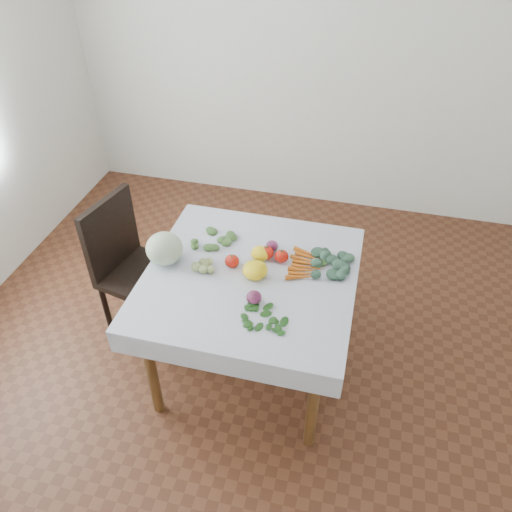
{
  "coord_description": "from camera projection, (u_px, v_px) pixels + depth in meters",
  "views": [
    {
      "loc": [
        0.52,
        -1.94,
        2.54
      ],
      "look_at": [
        0.01,
        0.08,
        0.82
      ],
      "focal_mm": 35.0,
      "sensor_mm": 36.0,
      "label": 1
    }
  ],
  "objects": [
    {
      "name": "tomatillo_cluster",
      "position": [
        205.0,
        266.0,
        2.7
      ],
      "size": [
        0.14,
        0.09,
        0.04
      ],
      "color": "#9FB769",
      "rests_on": "tablecloth"
    },
    {
      "name": "kale_bunch",
      "position": [
        328.0,
        264.0,
        2.72
      ],
      "size": [
        0.29,
        0.27,
        0.04
      ],
      "color": "#365944",
      "rests_on": "tablecloth"
    },
    {
      "name": "ground",
      "position": [
        251.0,
        364.0,
        3.16
      ],
      "size": [
        4.0,
        4.0,
        0.0
      ],
      "primitive_type": "plane",
      "color": "brown"
    },
    {
      "name": "table",
      "position": [
        250.0,
        288.0,
        2.74
      ],
      "size": [
        1.0,
        1.0,
        0.75
      ],
      "color": "brown",
      "rests_on": "ground"
    },
    {
      "name": "chair",
      "position": [
        129.0,
        261.0,
        3.09
      ],
      "size": [
        0.52,
        0.52,
        0.96
      ],
      "color": "black",
      "rests_on": "ground"
    },
    {
      "name": "tomato_a",
      "position": [
        281.0,
        256.0,
        2.74
      ],
      "size": [
        0.08,
        0.08,
        0.07
      ],
      "primitive_type": "ellipsoid",
      "rotation": [
        0.0,
        0.0,
        -0.06
      ],
      "color": "red",
      "rests_on": "tablecloth"
    },
    {
      "name": "heirloom_back",
      "position": [
        260.0,
        253.0,
        2.76
      ],
      "size": [
        0.13,
        0.13,
        0.07
      ],
      "primitive_type": "ellipsoid",
      "rotation": [
        0.0,
        0.0,
        -0.21
      ],
      "color": "#FFF31A",
      "rests_on": "tablecloth"
    },
    {
      "name": "basil_bunch",
      "position": [
        263.0,
        316.0,
        2.43
      ],
      "size": [
        0.26,
        0.18,
        0.01
      ],
      "color": "#1E541A",
      "rests_on": "tablecloth"
    },
    {
      "name": "dill_bunch",
      "position": [
        212.0,
        239.0,
        2.9
      ],
      "size": [
        0.21,
        0.21,
        0.02
      ],
      "color": "#456B31",
      "rests_on": "tablecloth"
    },
    {
      "name": "back_wall",
      "position": [
        316.0,
        47.0,
        3.8
      ],
      "size": [
        4.0,
        0.04,
        2.7
      ],
      "primitive_type": "cube",
      "color": "white",
      "rests_on": "ground"
    },
    {
      "name": "cabbage",
      "position": [
        164.0,
        249.0,
        2.71
      ],
      "size": [
        0.26,
        0.26,
        0.18
      ],
      "primitive_type": "ellipsoid",
      "rotation": [
        0.0,
        0.0,
        0.38
      ],
      "color": "beige",
      "rests_on": "tablecloth"
    },
    {
      "name": "tablecloth",
      "position": [
        250.0,
        275.0,
        2.68
      ],
      "size": [
        1.12,
        1.12,
        0.01
      ],
      "primitive_type": "cube",
      "color": "white",
      "rests_on": "table"
    },
    {
      "name": "heirloom_front",
      "position": [
        255.0,
        270.0,
        2.63
      ],
      "size": [
        0.16,
        0.16,
        0.09
      ],
      "primitive_type": "ellipsoid",
      "rotation": [
        0.0,
        0.0,
        0.2
      ],
      "color": "#FFF31A",
      "rests_on": "tablecloth"
    },
    {
      "name": "tomato_c",
      "position": [
        258.0,
        269.0,
        2.66
      ],
      "size": [
        0.11,
        0.11,
        0.07
      ],
      "primitive_type": "ellipsoid",
      "rotation": [
        0.0,
        0.0,
        0.37
      ],
      "color": "red",
      "rests_on": "tablecloth"
    },
    {
      "name": "onion_b",
      "position": [
        254.0,
        297.0,
        2.5
      ],
      "size": [
        0.09,
        0.09,
        0.07
      ],
      "primitive_type": "ellipsoid",
      "rotation": [
        0.0,
        0.0,
        0.12
      ],
      "color": "#54183B",
      "rests_on": "tablecloth"
    },
    {
      "name": "tomato_d",
      "position": [
        266.0,
        253.0,
        2.77
      ],
      "size": [
        0.09,
        0.09,
        0.07
      ],
      "primitive_type": "ellipsoid",
      "rotation": [
        0.0,
        0.0,
        -0.09
      ],
      "color": "red",
      "rests_on": "tablecloth"
    },
    {
      "name": "tomato_b",
      "position": [
        232.0,
        261.0,
        2.71
      ],
      "size": [
        0.09,
        0.09,
        0.07
      ],
      "primitive_type": "ellipsoid",
      "rotation": [
        0.0,
        0.0,
        0.18
      ],
      "color": "red",
      "rests_on": "tablecloth"
    },
    {
      "name": "carrot_bunch",
      "position": [
        306.0,
        265.0,
        2.72
      ],
      "size": [
        0.18,
        0.28,
        0.03
      ],
      "color": "orange",
      "rests_on": "tablecloth"
    },
    {
      "name": "onion_a",
      "position": [
        272.0,
        246.0,
        2.82
      ],
      "size": [
        0.08,
        0.08,
        0.06
      ],
      "primitive_type": "ellipsoid",
      "rotation": [
        0.0,
        0.0,
        0.14
      ],
      "color": "#54183B",
      "rests_on": "tablecloth"
    }
  ]
}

